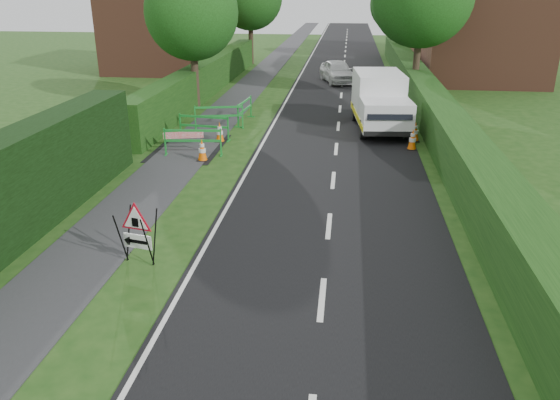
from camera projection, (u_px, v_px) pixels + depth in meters
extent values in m
plane|color=#1C4213|center=(184.00, 320.00, 10.10)|extent=(120.00, 120.00, 0.00)
cube|color=black|center=(344.00, 63.00, 42.07)|extent=(6.00, 90.00, 0.02)
cube|color=#2D2D30|center=(274.00, 62.00, 42.69)|extent=(2.00, 90.00, 0.02)
cube|color=#14380F|center=(209.00, 93.00, 30.94)|extent=(1.00, 24.00, 1.80)
cube|color=#14380F|center=(430.00, 124.00, 24.11)|extent=(1.20, 50.00, 1.50)
cube|color=brown|center=(164.00, 30.00, 37.86)|extent=(7.00, 7.00, 5.50)
cube|color=brown|center=(483.00, 36.00, 33.64)|extent=(7.00, 7.00, 5.50)
cube|color=brown|center=(459.00, 21.00, 46.43)|extent=(7.00, 7.00, 5.50)
cylinder|color=#2D2116|center=(195.00, 81.00, 26.72)|extent=(0.36, 0.36, 2.62)
sphere|color=#173A0F|center=(191.00, 13.00, 25.54)|extent=(4.40, 4.40, 4.40)
cylinder|color=#2D2116|center=(416.00, 70.00, 29.10)|extent=(0.36, 0.36, 2.97)
cylinder|color=#2D2116|center=(251.00, 45.00, 41.43)|extent=(0.36, 0.36, 2.80)
cylinder|color=#2D2116|center=(394.00, 44.00, 43.94)|extent=(0.36, 0.36, 2.45)
sphere|color=#173A0F|center=(397.00, 4.00, 42.83)|extent=(4.20, 4.20, 4.20)
cylinder|color=black|center=(121.00, 238.00, 11.85)|extent=(0.11, 0.38, 1.23)
cylinder|color=black|center=(129.00, 233.00, 12.13)|extent=(0.11, 0.38, 1.23)
cylinder|color=black|center=(147.00, 243.00, 11.66)|extent=(0.11, 0.38, 1.23)
cylinder|color=black|center=(155.00, 237.00, 11.93)|extent=(0.11, 0.38, 1.23)
cube|color=white|center=(138.00, 241.00, 11.90)|extent=(0.68, 0.16, 0.33)
cube|color=black|center=(137.00, 242.00, 11.89)|extent=(0.48, 0.11, 0.08)
cone|color=black|center=(127.00, 240.00, 11.97)|extent=(0.19, 0.23, 0.20)
cube|color=black|center=(135.00, 222.00, 11.71)|extent=(0.15, 0.04, 0.20)
cube|color=silver|center=(378.00, 94.00, 23.49)|extent=(2.22, 3.29, 1.87)
cube|color=silver|center=(386.00, 115.00, 21.43)|extent=(2.12, 2.18, 1.14)
cube|color=black|center=(390.00, 113.00, 20.43)|extent=(1.72, 0.38, 0.52)
cube|color=yellow|center=(356.00, 116.00, 22.95)|extent=(0.47, 4.76, 0.23)
cube|color=yellow|center=(403.00, 116.00, 22.90)|extent=(0.47, 4.76, 0.23)
cube|color=black|center=(388.00, 134.00, 20.73)|extent=(1.90, 0.29, 0.19)
cylinder|color=black|center=(363.00, 130.00, 21.63)|extent=(0.30, 0.79, 0.77)
cylinder|color=black|center=(407.00, 130.00, 21.58)|extent=(0.30, 0.79, 0.77)
cylinder|color=black|center=(355.00, 112.00, 24.52)|extent=(0.30, 0.79, 0.77)
cylinder|color=black|center=(394.00, 112.00, 24.47)|extent=(0.30, 0.79, 0.77)
cube|color=black|center=(412.00, 149.00, 20.38)|extent=(0.38, 0.38, 0.04)
cone|color=#FD6507|center=(413.00, 139.00, 20.23)|extent=(0.32, 0.32, 0.75)
cylinder|color=white|center=(412.00, 140.00, 20.24)|extent=(0.25, 0.25, 0.14)
cylinder|color=white|center=(413.00, 135.00, 20.17)|extent=(0.17, 0.17, 0.10)
cube|color=black|center=(414.00, 141.00, 21.47)|extent=(0.38, 0.38, 0.04)
cone|color=#FD6507|center=(415.00, 131.00, 21.32)|extent=(0.32, 0.32, 0.75)
cylinder|color=white|center=(415.00, 132.00, 21.34)|extent=(0.25, 0.25, 0.14)
cylinder|color=white|center=(416.00, 127.00, 21.27)|extent=(0.17, 0.17, 0.10)
cube|color=black|center=(392.00, 122.00, 24.27)|extent=(0.38, 0.38, 0.04)
cone|color=#FD6507|center=(393.00, 114.00, 24.13)|extent=(0.32, 0.32, 0.75)
cylinder|color=white|center=(393.00, 114.00, 24.14)|extent=(0.25, 0.25, 0.14)
cylinder|color=white|center=(393.00, 110.00, 24.07)|extent=(0.17, 0.17, 0.10)
cube|color=black|center=(203.00, 160.00, 19.10)|extent=(0.38, 0.38, 0.04)
cone|color=#FD6507|center=(202.00, 149.00, 18.95)|extent=(0.32, 0.32, 0.75)
cylinder|color=white|center=(202.00, 150.00, 18.97)|extent=(0.25, 0.25, 0.14)
cylinder|color=white|center=(202.00, 145.00, 18.90)|extent=(0.17, 0.17, 0.10)
cube|color=black|center=(220.00, 141.00, 21.36)|extent=(0.38, 0.38, 0.04)
cone|color=#FD6507|center=(220.00, 132.00, 21.21)|extent=(0.32, 0.32, 0.75)
cylinder|color=white|center=(220.00, 133.00, 21.22)|extent=(0.25, 0.25, 0.14)
cylinder|color=white|center=(220.00, 128.00, 21.15)|extent=(0.17, 0.17, 0.10)
cube|color=#178129|center=(165.00, 142.00, 19.52)|extent=(0.05, 0.05, 1.00)
cube|color=#178129|center=(221.00, 142.00, 19.49)|extent=(0.05, 0.05, 1.00)
cube|color=#178129|center=(192.00, 131.00, 19.35)|extent=(1.99, 0.25, 0.08)
cube|color=#178129|center=(193.00, 141.00, 19.49)|extent=(1.99, 0.25, 0.08)
cube|color=#178129|center=(166.00, 155.00, 19.70)|extent=(0.10, 0.35, 0.04)
cube|color=#178129|center=(221.00, 155.00, 19.67)|extent=(0.10, 0.35, 0.04)
cube|color=#178129|center=(180.00, 126.00, 21.71)|extent=(0.06, 0.06, 1.00)
cube|color=#178129|center=(228.00, 129.00, 21.27)|extent=(0.06, 0.06, 1.00)
cube|color=#178129|center=(203.00, 117.00, 21.33)|extent=(1.99, 0.28, 0.08)
cube|color=#178129|center=(204.00, 126.00, 21.47)|extent=(1.99, 0.28, 0.08)
cube|color=#178129|center=(181.00, 138.00, 21.88)|extent=(0.10, 0.35, 0.04)
cube|color=#178129|center=(229.00, 141.00, 21.45)|extent=(0.10, 0.35, 0.04)
cube|color=#178129|center=(195.00, 118.00, 23.04)|extent=(0.06, 0.06, 1.00)
cube|color=#178129|center=(243.00, 116.00, 23.24)|extent=(0.06, 0.06, 1.00)
cube|color=#178129|center=(219.00, 107.00, 22.98)|extent=(1.96, 0.51, 0.08)
cube|color=#178129|center=(219.00, 116.00, 23.12)|extent=(1.96, 0.51, 0.08)
cube|color=#178129|center=(196.00, 129.00, 23.22)|extent=(0.14, 0.35, 0.04)
cube|color=#178129|center=(243.00, 127.00, 23.42)|extent=(0.14, 0.35, 0.04)
cube|color=#178129|center=(238.00, 116.00, 23.33)|extent=(0.05, 0.05, 1.00)
cube|color=#178129|center=(251.00, 106.00, 25.14)|extent=(0.05, 0.05, 1.00)
cube|color=#178129|center=(244.00, 102.00, 24.08)|extent=(0.26, 1.99, 0.08)
cube|color=#178129|center=(245.00, 110.00, 24.21)|extent=(0.26, 1.99, 0.08)
cube|color=#178129|center=(238.00, 127.00, 23.51)|extent=(0.35, 0.10, 0.04)
cube|color=#178129|center=(251.00, 117.00, 25.32)|extent=(0.35, 0.10, 0.04)
cube|color=red|center=(184.00, 147.00, 20.76)|extent=(1.46, 0.43, 0.25)
imported|color=silver|center=(337.00, 71.00, 33.87)|extent=(2.63, 4.28, 1.36)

